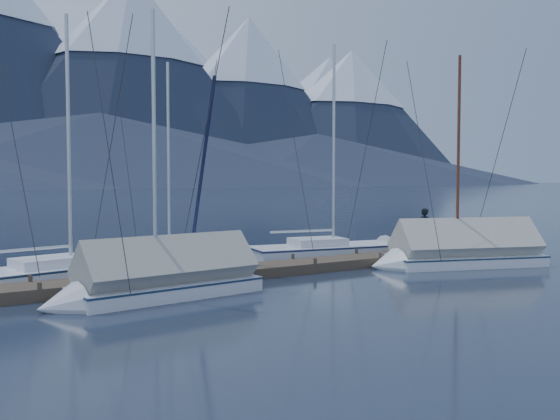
{
  "coord_description": "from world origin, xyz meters",
  "views": [
    {
      "loc": [
        -10.87,
        -15.33,
        3.27
      ],
      "look_at": [
        0.0,
        2.0,
        2.2
      ],
      "focal_mm": 38.0,
      "sensor_mm": 36.0,
      "label": 1
    }
  ],
  "objects_px": {
    "sailboat_covered_near": "(453,255)",
    "sailboat_covered_far": "(152,283)",
    "person": "(425,228)",
    "sailboat_open_left": "(85,271)",
    "sailboat_open_mid": "(181,266)",
    "sailboat_open_right": "(344,251)"
  },
  "relations": [
    {
      "from": "sailboat_covered_near",
      "to": "sailboat_covered_far",
      "type": "bearing_deg",
      "value": 178.93
    },
    {
      "from": "person",
      "to": "sailboat_covered_near",
      "type": "bearing_deg",
      "value": 156.72
    },
    {
      "from": "sailboat_open_left",
      "to": "person",
      "type": "xyz_separation_m",
      "value": [
        13.42,
        -2.43,
        1.03
      ]
    },
    {
      "from": "sailboat_open_mid",
      "to": "sailboat_open_left",
      "type": "bearing_deg",
      "value": 171.74
    },
    {
      "from": "sailboat_open_left",
      "to": "sailboat_covered_far",
      "type": "xyz_separation_m",
      "value": [
        0.6,
        -4.75,
        0.25
      ]
    },
    {
      "from": "sailboat_open_right",
      "to": "sailboat_covered_near",
      "type": "distance_m",
      "value": 4.96
    },
    {
      "from": "sailboat_open_left",
      "to": "sailboat_covered_near",
      "type": "relative_size",
      "value": 1.09
    },
    {
      "from": "sailboat_open_left",
      "to": "sailboat_covered_far",
      "type": "bearing_deg",
      "value": -82.8
    },
    {
      "from": "sailboat_open_mid",
      "to": "person",
      "type": "bearing_deg",
      "value": -10.88
    },
    {
      "from": "sailboat_covered_near",
      "to": "person",
      "type": "relative_size",
      "value": 5.1
    },
    {
      "from": "sailboat_open_right",
      "to": "sailboat_covered_far",
      "type": "xyz_separation_m",
      "value": [
        -10.22,
        -4.51,
        0.25
      ]
    },
    {
      "from": "sailboat_open_right",
      "to": "person",
      "type": "distance_m",
      "value": 3.55
    },
    {
      "from": "sailboat_covered_far",
      "to": "sailboat_open_right",
      "type": "bearing_deg",
      "value": 23.79
    },
    {
      "from": "sailboat_covered_far",
      "to": "sailboat_open_mid",
      "type": "bearing_deg",
      "value": 58.31
    },
    {
      "from": "sailboat_open_mid",
      "to": "sailboat_covered_near",
      "type": "height_order",
      "value": "sailboat_covered_near"
    },
    {
      "from": "sailboat_covered_near",
      "to": "person",
      "type": "bearing_deg",
      "value": 66.13
    },
    {
      "from": "sailboat_open_right",
      "to": "sailboat_covered_far",
      "type": "relative_size",
      "value": 1.14
    },
    {
      "from": "sailboat_open_mid",
      "to": "sailboat_covered_far",
      "type": "xyz_separation_m",
      "value": [
        -2.64,
        -4.28,
        0.28
      ]
    },
    {
      "from": "sailboat_open_mid",
      "to": "sailboat_covered_far",
      "type": "relative_size",
      "value": 0.94
    },
    {
      "from": "sailboat_open_right",
      "to": "sailboat_open_left",
      "type": "bearing_deg",
      "value": 178.72
    },
    {
      "from": "person",
      "to": "sailboat_covered_far",
      "type": "bearing_deg",
      "value": 100.85
    },
    {
      "from": "sailboat_open_right",
      "to": "sailboat_covered_near",
      "type": "height_order",
      "value": "sailboat_open_right"
    }
  ]
}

